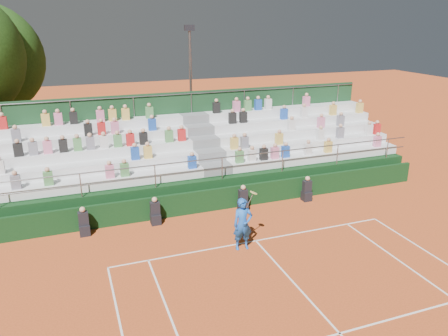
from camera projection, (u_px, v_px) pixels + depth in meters
name	position (u px, v px, depth m)	size (l,w,h in m)	color
ground	(256.00, 241.00, 16.58)	(90.00, 90.00, 0.00)	#C14E20
courtside_wall	(226.00, 198.00, 19.25)	(20.00, 0.15, 1.00)	black
line_officials	(203.00, 206.00, 18.46)	(10.26, 0.40, 1.19)	black
grandstand	(204.00, 164.00, 21.94)	(20.00, 5.20, 4.40)	black
tennis_player	(243.00, 224.00, 15.73)	(0.91, 0.53, 2.22)	blue
floodlight_mast	(191.00, 78.00, 27.18)	(0.60, 0.25, 7.64)	gray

